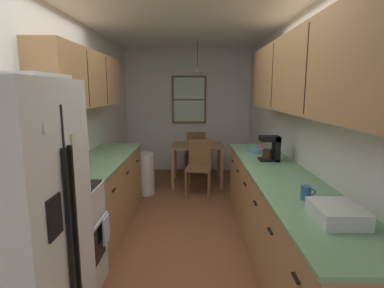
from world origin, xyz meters
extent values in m
plane|color=brown|center=(0.00, 1.00, 0.00)|extent=(12.00, 12.00, 0.00)
cube|color=silver|center=(-1.35, 1.00, 1.27)|extent=(0.10, 9.00, 2.55)
cube|color=silver|center=(1.35, 1.00, 1.27)|extent=(0.10, 9.00, 2.55)
cube|color=silver|center=(0.00, 3.65, 1.27)|extent=(4.40, 0.10, 2.55)
cube|color=white|center=(0.00, 1.00, 2.59)|extent=(4.40, 9.00, 0.08)
cube|color=white|center=(-0.94, -1.21, 0.89)|extent=(0.71, 0.79, 1.77)
cube|color=black|center=(-0.58, -1.21, 0.83)|extent=(0.01, 0.01, 1.60)
cube|color=black|center=(-0.57, -1.25, 0.83)|extent=(0.02, 0.02, 1.14)
cube|color=black|center=(-0.57, -1.17, 0.83)|extent=(0.02, 0.02, 1.14)
cube|color=black|center=(-0.58, -1.39, 1.06)|extent=(0.01, 0.15, 0.22)
cube|color=beige|center=(-0.58, -1.08, 1.42)|extent=(0.01, 0.05, 0.07)
cube|color=white|center=(-0.58, -1.40, 1.53)|extent=(0.01, 0.04, 0.05)
cube|color=silver|center=(-0.99, -0.51, 0.45)|extent=(0.62, 0.59, 0.90)
cube|color=black|center=(-0.67, -0.51, 0.42)|extent=(0.01, 0.41, 0.30)
cube|color=silver|center=(-0.65, -0.51, 0.63)|extent=(0.02, 0.47, 0.02)
cube|color=black|center=(-0.99, -0.51, 0.91)|extent=(0.59, 0.56, 0.02)
cube|color=silver|center=(-1.27, -0.51, 1.00)|extent=(0.06, 0.59, 0.20)
cylinder|color=#2D2D2D|center=(-1.13, -0.64, 0.93)|extent=(0.15, 0.15, 0.01)
cylinder|color=#2D2D2D|center=(-1.13, -0.38, 0.93)|extent=(0.15, 0.15, 0.01)
cylinder|color=#2D2D2D|center=(-0.85, -0.64, 0.93)|extent=(0.15, 0.15, 0.01)
cylinder|color=#2D2D2D|center=(-0.85, -0.38, 0.93)|extent=(0.15, 0.15, 0.01)
cube|color=white|center=(-1.11, -0.51, 1.67)|extent=(0.38, 0.63, 0.34)
cube|color=black|center=(-0.92, -0.57, 1.67)|extent=(0.01, 0.38, 0.22)
cube|color=#2D2D33|center=(-0.92, -0.29, 1.67)|extent=(0.01, 0.13, 0.22)
cube|color=#A87A4C|center=(-1.00, 0.78, 0.43)|extent=(0.60, 1.96, 0.87)
cube|color=#6B9E70|center=(-1.00, 0.78, 0.89)|extent=(0.63, 1.98, 0.03)
cube|color=black|center=(-0.69, 0.12, 0.70)|extent=(0.02, 0.10, 0.01)
cube|color=black|center=(-0.69, 0.78, 0.70)|extent=(0.02, 0.10, 0.01)
cube|color=black|center=(-0.69, 1.43, 0.70)|extent=(0.02, 0.10, 0.01)
cube|color=#A87A4C|center=(-1.14, 0.73, 1.83)|extent=(0.32, 2.06, 0.63)
cube|color=#2D2319|center=(-0.98, 0.39, 1.83)|extent=(0.01, 0.01, 0.58)
cube|color=#2D2319|center=(-0.98, 1.07, 1.83)|extent=(0.01, 0.01, 0.58)
cube|color=#A87A4C|center=(1.00, 0.05, 0.43)|extent=(0.60, 3.37, 0.87)
cube|color=#6B9E70|center=(1.00, 0.05, 0.89)|extent=(0.63, 3.39, 0.03)
cube|color=black|center=(0.69, -1.35, 0.70)|extent=(0.02, 0.10, 0.01)
cube|color=black|center=(0.69, -0.79, 0.70)|extent=(0.02, 0.10, 0.01)
cube|color=black|center=(0.69, -0.23, 0.70)|extent=(0.02, 0.10, 0.01)
cube|color=black|center=(0.69, 0.33, 0.70)|extent=(0.02, 0.10, 0.01)
cube|color=black|center=(0.69, 0.90, 0.70)|extent=(0.02, 0.10, 0.01)
cube|color=black|center=(0.69, 1.46, 0.70)|extent=(0.02, 0.10, 0.01)
cube|color=#A87A4C|center=(1.14, 0.00, 1.87)|extent=(0.32, 3.07, 0.73)
cube|color=#2D2319|center=(0.98, -0.50, 1.87)|extent=(0.01, 0.01, 0.67)
cube|color=#2D2319|center=(0.98, 0.51, 1.87)|extent=(0.01, 0.01, 0.67)
cube|color=olive|center=(0.19, 2.61, 0.71)|extent=(0.91, 0.72, 0.03)
cube|color=olive|center=(-0.24, 2.27, 0.35)|extent=(0.06, 0.06, 0.70)
cube|color=olive|center=(0.61, 2.27, 0.35)|extent=(0.06, 0.06, 0.70)
cube|color=olive|center=(-0.24, 2.94, 0.35)|extent=(0.06, 0.06, 0.70)
cube|color=olive|center=(0.61, 2.94, 0.35)|extent=(0.06, 0.06, 0.70)
cube|color=brown|center=(0.21, 1.96, 0.45)|extent=(0.45, 0.45, 0.04)
cube|color=brown|center=(0.23, 2.14, 0.68)|extent=(0.37, 0.08, 0.45)
cylinder|color=brown|center=(0.36, 1.76, 0.22)|extent=(0.04, 0.04, 0.43)
cylinder|color=brown|center=(0.00, 1.81, 0.22)|extent=(0.04, 0.04, 0.43)
cylinder|color=brown|center=(0.41, 2.12, 0.22)|extent=(0.04, 0.04, 0.43)
cylinder|color=brown|center=(0.05, 2.17, 0.22)|extent=(0.04, 0.04, 0.43)
cube|color=brown|center=(0.15, 3.25, 0.45)|extent=(0.44, 0.44, 0.04)
cube|color=brown|center=(0.17, 3.07, 0.68)|extent=(0.37, 0.07, 0.45)
cylinder|color=brown|center=(-0.05, 3.41, 0.22)|extent=(0.04, 0.04, 0.43)
cylinder|color=brown|center=(0.31, 3.45, 0.22)|extent=(0.04, 0.04, 0.43)
cylinder|color=brown|center=(-0.01, 3.04, 0.22)|extent=(0.04, 0.04, 0.43)
cylinder|color=brown|center=(0.35, 3.09, 0.22)|extent=(0.04, 0.04, 0.43)
cylinder|color=black|center=(0.19, 2.61, 2.33)|extent=(0.01, 0.01, 0.44)
cone|color=beige|center=(0.19, 2.61, 2.06)|extent=(0.27, 0.27, 0.10)
sphere|color=white|center=(0.19, 2.61, 2.08)|extent=(0.06, 0.06, 0.06)
cube|color=brown|center=(0.03, 3.58, 1.52)|extent=(0.71, 0.04, 0.99)
cube|color=#B2D1B7|center=(0.03, 3.56, 1.52)|extent=(0.63, 0.01, 0.91)
cube|color=brown|center=(0.03, 3.56, 1.52)|extent=(0.63, 0.02, 0.03)
cylinder|color=silver|center=(-0.70, 2.03, 0.34)|extent=(0.34, 0.34, 0.68)
cylinder|color=red|center=(-1.00, 0.14, 0.97)|extent=(0.11, 0.11, 0.14)
cylinder|color=white|center=(-1.00, 0.14, 1.05)|extent=(0.11, 0.11, 0.02)
cube|color=silver|center=(-0.64, -0.36, 0.50)|extent=(0.02, 0.16, 0.24)
cube|color=black|center=(1.00, 0.61, 0.91)|extent=(0.22, 0.18, 0.02)
cube|color=black|center=(1.08, 0.61, 1.05)|extent=(0.06, 0.18, 0.29)
cube|color=black|center=(1.00, 0.61, 1.16)|extent=(0.22, 0.18, 0.06)
cylinder|color=#331E14|center=(0.98, 0.61, 0.98)|extent=(0.11, 0.11, 0.11)
cylinder|color=#335999|center=(0.97, -0.68, 0.95)|extent=(0.08, 0.08, 0.11)
torus|color=#335999|center=(1.02, -0.68, 0.96)|extent=(0.05, 0.01, 0.05)
cylinder|color=#597F9E|center=(0.97, 1.12, 0.93)|extent=(0.26, 0.26, 0.06)
cylinder|color=black|center=(0.97, 1.12, 0.95)|extent=(0.21, 0.21, 0.03)
sphere|color=red|center=(1.03, 1.12, 0.96)|extent=(0.06, 0.06, 0.06)
sphere|color=green|center=(0.91, 1.13, 0.96)|extent=(0.06, 0.06, 0.06)
cube|color=silver|center=(1.03, -1.06, 0.95)|extent=(0.28, 0.34, 0.10)
camera|label=1|loc=(0.14, -2.86, 1.71)|focal=28.44mm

